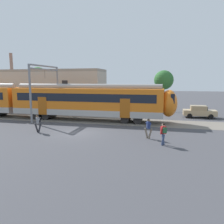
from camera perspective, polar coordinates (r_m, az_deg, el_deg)
name	(u,v)px	position (r m, az deg, el deg)	size (l,w,h in m)	color
ground_plane	(78,133)	(20.25, -8.80, -5.39)	(160.00, 160.00, 0.00)	#424247
track_bed	(8,116)	(31.98, -25.51, -1.03)	(80.00, 4.40, 0.01)	slate
pedestrian_grey	(38,122)	(21.08, -18.76, -2.44)	(0.71, 0.50, 1.67)	#28282D
pedestrian_navy	(148,127)	(18.15, 9.48, -3.90)	(0.70, 0.53, 1.67)	#6B6051
pedestrian_red	(163,132)	(16.54, 13.29, -5.13)	(0.50, 0.71, 1.67)	navy
parked_car_tan	(199,112)	(29.99, 21.84, 0.11)	(4.01, 1.78, 1.54)	tan
catenary_gantry	(45,84)	(28.38, -17.05, 7.07)	(0.24, 6.64, 6.53)	gray
background_building	(44,90)	(37.56, -17.25, 5.61)	(19.75, 5.00, 9.20)	#B2A899
street_tree_right	(164,80)	(34.66, 13.37, 8.07)	(2.95, 2.95, 6.24)	brown
street_tree_left	(38,76)	(39.73, -18.77, 8.93)	(2.86, 2.86, 6.95)	brown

